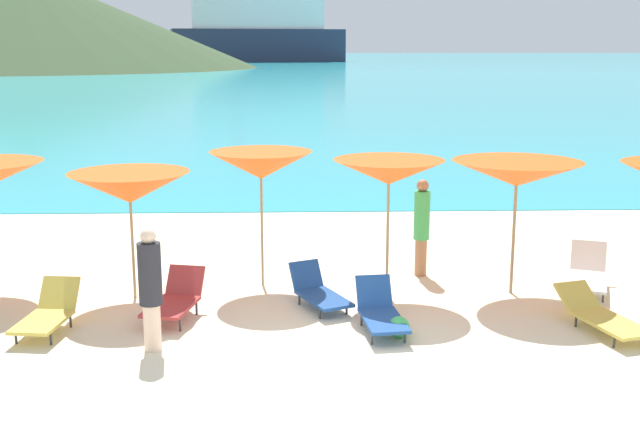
% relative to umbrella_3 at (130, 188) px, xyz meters
% --- Properties ---
extents(ground_plane, '(50.00, 100.00, 0.30)m').
position_rel_umbrella_3_xyz_m(ground_plane, '(3.22, 6.90, -2.04)').
color(ground_plane, beige).
extents(ocean_water, '(650.00, 440.00, 0.02)m').
position_rel_umbrella_3_xyz_m(ocean_water, '(3.22, 226.83, -1.88)').
color(ocean_water, '#2DADBC').
rests_on(ocean_water, ground_plane).
extents(headland_hill, '(89.46, 89.46, 18.73)m').
position_rel_umbrella_3_xyz_m(headland_hill, '(-48.83, 140.16, 7.48)').
color(headland_hill, '#384C2D').
rests_on(headland_hill, ground_plane).
extents(umbrella_3, '(2.13, 2.13, 2.15)m').
position_rel_umbrella_3_xyz_m(umbrella_3, '(0.00, 0.00, 0.00)').
color(umbrella_3, '#9E7F59').
rests_on(umbrella_3, ground_plane).
extents(umbrella_4, '(1.95, 1.95, 2.40)m').
position_rel_umbrella_3_xyz_m(umbrella_4, '(2.13, 0.65, 0.26)').
color(umbrella_4, '#9E7F59').
rests_on(umbrella_4, ground_plane).
extents(umbrella_5, '(1.85, 1.85, 2.34)m').
position_rel_umbrella_3_xyz_m(umbrella_5, '(4.27, -0.01, 0.24)').
color(umbrella_5, '#9E7F59').
rests_on(umbrella_5, ground_plane).
extents(umbrella_6, '(2.17, 2.17, 2.30)m').
position_rel_umbrella_3_xyz_m(umbrella_6, '(6.43, 0.04, 0.19)').
color(umbrella_6, '#9E7F59').
rests_on(umbrella_6, ground_plane).
extents(lounge_chair_1, '(0.88, 1.45, 0.70)m').
position_rel_umbrella_3_xyz_m(lounge_chair_1, '(0.84, -1.06, -1.57)').
color(lounge_chair_1, '#A53333').
rests_on(lounge_chair_1, ground_plane).
extents(lounge_chair_3, '(0.70, 1.44, 0.69)m').
position_rel_umbrella_3_xyz_m(lounge_chair_3, '(3.98, -1.68, -1.60)').
color(lounge_chair_3, '#1E478C').
rests_on(lounge_chair_3, ground_plane).
extents(lounge_chair_4, '(1.05, 1.45, 0.64)m').
position_rel_umbrella_3_xyz_m(lounge_chair_4, '(3.09, -0.57, -1.63)').
color(lounge_chair_4, '#1E478C').
rests_on(lounge_chair_4, ground_plane).
extents(lounge_chair_5, '(1.04, 1.81, 0.53)m').
position_rel_umbrella_3_xyz_m(lounge_chair_5, '(7.28, -1.79, -1.65)').
color(lounge_chair_5, '#D8BF4C').
rests_on(lounge_chair_5, ground_plane).
extents(lounge_chair_6, '(1.14, 1.67, 0.73)m').
position_rel_umbrella_3_xyz_m(lounge_chair_6, '(7.80, 0.18, -1.60)').
color(lounge_chair_6, white).
rests_on(lounge_chair_6, ground_plane).
extents(lounge_chair_7, '(0.75, 1.40, 0.69)m').
position_rel_umbrella_3_xyz_m(lounge_chair_7, '(-0.97, -1.56, -1.60)').
color(lounge_chair_7, '#D8BF4C').
rests_on(lounge_chair_7, ground_plane).
extents(beachgoer_2, '(0.32, 0.32, 1.75)m').
position_rel_umbrella_3_xyz_m(beachgoer_2, '(0.71, -2.34, -0.96)').
color(beachgoer_2, beige).
rests_on(beachgoer_2, ground_plane).
extents(beachgoer_3, '(0.29, 0.29, 1.80)m').
position_rel_umbrella_3_xyz_m(beachgoer_3, '(5.04, 1.15, -0.92)').
color(beachgoer_3, '#A3704C').
rests_on(beachgoer_3, ground_plane).
extents(beach_ball, '(0.32, 0.32, 0.32)m').
position_rel_umbrella_3_xyz_m(beach_ball, '(4.22, -1.99, -1.73)').
color(beach_ball, '#3FB259').
rests_on(beach_ball, ground_plane).
extents(cruise_ship, '(45.66, 19.19, 22.62)m').
position_rel_umbrella_3_xyz_m(cruise_ship, '(-6.47, 196.02, 6.83)').
color(cruise_ship, '#262D47').
rests_on(cruise_ship, ocean_water).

